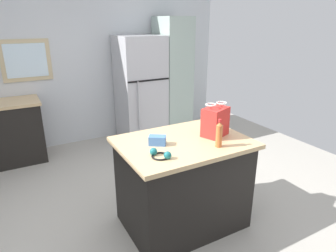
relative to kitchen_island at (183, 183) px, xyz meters
name	(u,v)px	position (x,y,z in m)	size (l,w,h in m)	color
ground	(155,225)	(-0.27, 0.09, -0.45)	(6.35, 6.35, 0.00)	#ADA89E
back_wall	(79,59)	(-0.28, 2.73, 0.92)	(4.97, 0.13, 2.74)	silver
kitchen_island	(183,183)	(0.00, 0.00, 0.00)	(1.19, 0.88, 0.90)	black
refrigerator	(140,89)	(0.59, 2.31, 0.41)	(0.71, 0.72, 1.73)	#B7B7BC
tall_cabinet	(173,78)	(1.20, 2.31, 0.55)	(0.48, 0.64, 2.02)	#9EB2A8
shopping_bag	(215,121)	(0.33, -0.03, 0.59)	(0.30, 0.25, 0.32)	red
small_box	(157,140)	(-0.25, 0.04, 0.49)	(0.15, 0.09, 0.08)	#4775B7
bottle	(219,134)	(0.20, -0.27, 0.56)	(0.06, 0.06, 0.26)	#C66633
ear_defenders	(160,154)	(-0.35, -0.20, 0.47)	(0.21, 0.21, 0.06)	black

